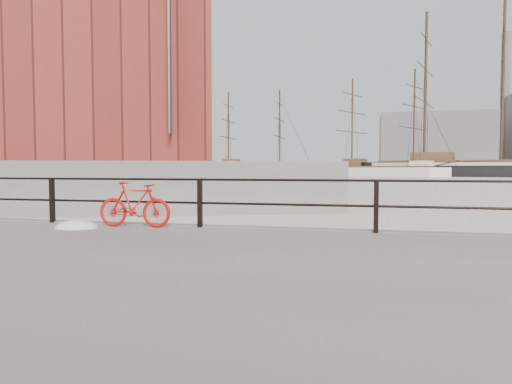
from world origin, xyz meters
The scene contains 17 objects.
ground centered at (0.00, 0.00, 0.00)m, with size 400.00×400.00×0.00m, color white.
promenade centered at (0.00, -4.00, 0.17)m, with size 36.00×8.00×0.35m, color gray.
far_quay centered at (-40.00, 72.00, 0.90)m, with size 24.00×150.00×1.80m, color gray.
guardrail centered at (0.00, -0.15, 0.85)m, with size 28.00×0.10×1.00m, color black, non-canonical shape.
bicycle centered at (-4.80, -0.48, 0.82)m, with size 1.55×0.23×0.93m, color red.
barque_black centered at (23.03, 79.97, 0.00)m, with size 57.04×18.67×32.48m, color black, non-canonical shape.
schooner_mid centered at (2.64, 83.05, 0.00)m, with size 28.61×12.10×20.60m, color silver, non-canonical shape.
schooner_left centered at (-21.62, 77.85, 0.00)m, with size 22.70×10.32×17.41m, color beige, non-canonical shape.
workboat_near centered at (-23.44, 26.58, 0.00)m, with size 11.95×3.98×7.00m, color black, non-canonical shape.
workboat_far centered at (-29.50, 45.09, 0.00)m, with size 11.22×3.88×7.00m, color black, non-canonical shape.
apartment_terracotta centered at (-21.25, 20.26, 11.90)m, with size 20.00×15.00×20.20m, color maroon.
apartment_mustard centered at (-29.49, 40.65, 12.90)m, with size 22.00×15.00×22.20m, color gold.
apartment_cream centered at (-38.11, 61.98, 12.40)m, with size 20.00×15.00×21.20m, color beige.
apartment_grey centered at (-46.35, 82.38, 13.40)m, with size 22.00×15.00×23.20m, color #A0A09B.
apartment_brick centered at (-54.97, 103.70, 12.40)m, with size 24.00×15.00×21.20m, color maroon.
industrial_west centered at (20.00, 140.00, 9.00)m, with size 32.00×18.00×18.00m, color gray.
smokestack centered at (42.00, 150.00, 22.00)m, with size 2.80×2.80×44.00m, color gray.
Camera 1 is at (-0.19, -8.94, 1.56)m, focal length 32.00 mm.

